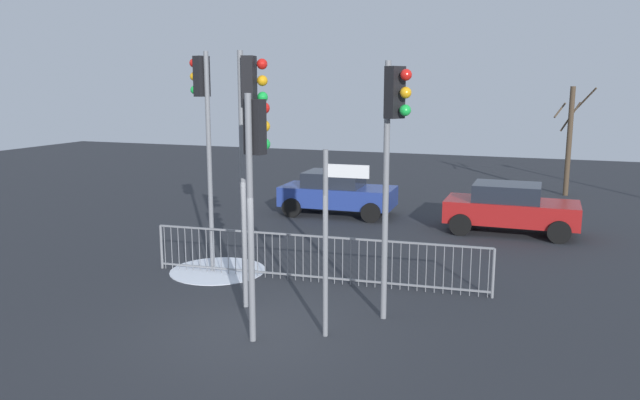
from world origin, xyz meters
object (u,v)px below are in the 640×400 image
(traffic_light_rear_left, at_px, (255,162))
(car_red_far, at_px, (510,207))
(traffic_light_foreground_right, at_px, (249,123))
(bare_tree_left, at_px, (569,138))
(car_blue_near, at_px, (337,192))
(traffic_light_rear_right, at_px, (204,113))
(direction_sign_post, at_px, (329,235))
(traffic_light_mid_right, at_px, (393,134))

(traffic_light_rear_left, height_order, car_red_far, traffic_light_rear_left)
(traffic_light_foreground_right, xyz_separation_m, bare_tree_left, (6.10, 15.80, -1.34))
(car_blue_near, bearing_deg, bare_tree_left, 40.16)
(bare_tree_left, bearing_deg, traffic_light_rear_right, -120.50)
(traffic_light_foreground_right, bearing_deg, traffic_light_rear_right, -143.26)
(direction_sign_post, bearing_deg, traffic_light_rear_left, -159.44)
(traffic_light_mid_right, bearing_deg, traffic_light_rear_left, -22.50)
(traffic_light_foreground_right, bearing_deg, bare_tree_left, 147.82)
(car_red_far, xyz_separation_m, bare_tree_left, (1.73, 7.48, 1.51))
(traffic_light_rear_right, xyz_separation_m, bare_tree_left, (8.19, 13.91, -1.42))
(car_blue_near, distance_m, bare_tree_left, 10.14)
(car_red_far, height_order, car_blue_near, same)
(traffic_light_foreground_right, relative_size, direction_sign_post, 1.51)
(traffic_light_mid_right, relative_size, traffic_light_foreground_right, 0.96)
(traffic_light_mid_right, height_order, car_red_far, traffic_light_mid_right)
(traffic_light_mid_right, relative_size, traffic_light_rear_right, 0.94)
(direction_sign_post, xyz_separation_m, car_red_far, (2.47, 9.18, -1.06))
(traffic_light_rear_right, xyz_separation_m, car_blue_near, (0.80, 7.14, -2.94))
(bare_tree_left, bearing_deg, traffic_light_foreground_right, -111.11)
(car_red_far, bearing_deg, traffic_light_rear_right, -134.94)
(traffic_light_rear_right, xyz_separation_m, direction_sign_post, (3.99, -2.75, -1.87))
(traffic_light_mid_right, xyz_separation_m, bare_tree_left, (3.39, 15.56, -1.20))
(traffic_light_rear_right, bearing_deg, traffic_light_rear_left, -120.45)
(traffic_light_foreground_right, distance_m, bare_tree_left, 16.99)
(traffic_light_rear_left, height_order, bare_tree_left, bare_tree_left)
(direction_sign_post, bearing_deg, bare_tree_left, 73.10)
(bare_tree_left, bearing_deg, traffic_light_mid_right, -102.29)
(car_blue_near, bearing_deg, traffic_light_foreground_right, -84.17)
(traffic_light_rear_right, height_order, direction_sign_post, traffic_light_rear_right)
(direction_sign_post, bearing_deg, traffic_light_foreground_right, 153.08)
(traffic_light_foreground_right, height_order, direction_sign_post, traffic_light_foreground_right)
(car_blue_near, bearing_deg, traffic_light_mid_right, -67.84)
(traffic_light_rear_left, xyz_separation_m, traffic_light_foreground_right, (-0.77, 1.34, 0.54))
(traffic_light_rear_left, xyz_separation_m, direction_sign_post, (1.13, 0.49, -1.25))
(traffic_light_mid_right, relative_size, car_red_far, 1.25)
(direction_sign_post, bearing_deg, traffic_light_mid_right, 50.77)
(traffic_light_mid_right, xyz_separation_m, traffic_light_rear_left, (-1.94, -1.58, -0.39))
(traffic_light_rear_left, relative_size, traffic_light_foreground_right, 0.85)
(traffic_light_foreground_right, distance_m, car_blue_near, 9.56)
(traffic_light_foreground_right, bearing_deg, car_red_far, 141.23)
(traffic_light_mid_right, height_order, bare_tree_left, traffic_light_mid_right)
(traffic_light_rear_right, bearing_deg, direction_sign_post, -106.54)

